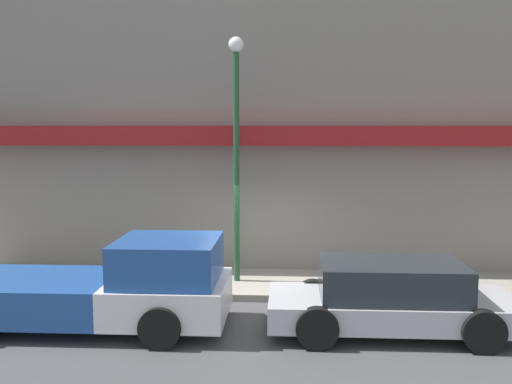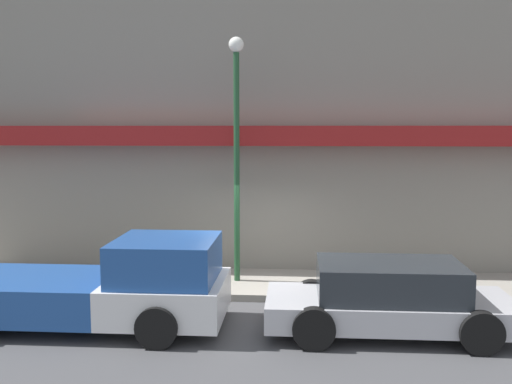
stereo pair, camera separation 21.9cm
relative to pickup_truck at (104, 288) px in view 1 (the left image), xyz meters
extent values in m
plane|color=#424244|center=(2.88, 1.75, -0.78)|extent=(80.00, 80.00, 0.00)
cube|color=gray|center=(2.88, 2.96, -0.70)|extent=(36.00, 2.42, 0.16)
cube|color=gray|center=(2.88, 5.67, 4.99)|extent=(19.80, 3.00, 11.54)
cube|color=maroon|center=(2.88, 3.87, 2.88)|extent=(18.22, 0.60, 0.50)
cube|color=silver|center=(1.27, 0.00, -0.17)|extent=(2.24, 2.08, 0.72)
cube|color=#1E478C|center=(1.27, 0.00, 0.58)|extent=(1.91, 1.92, 0.79)
cube|color=#1E478C|center=(-1.53, 0.00, -0.17)|extent=(3.36, 2.08, 0.72)
cylinder|color=black|center=(1.33, 1.04, -0.40)|extent=(0.76, 0.22, 0.76)
cylinder|color=black|center=(1.33, -1.04, -0.40)|extent=(0.76, 0.22, 0.76)
cylinder|color=black|center=(-2.15, 1.04, -0.40)|extent=(0.76, 0.22, 0.76)
cube|color=#ADADB2|center=(5.49, 0.00, -0.31)|extent=(4.58, 1.81, 0.48)
cube|color=#23282D|center=(5.49, 0.00, 0.26)|extent=(2.66, 1.63, 0.65)
cylinder|color=black|center=(6.91, 0.91, -0.40)|extent=(0.76, 0.22, 0.76)
cylinder|color=black|center=(6.91, -0.91, -0.40)|extent=(0.76, 0.22, 0.76)
cylinder|color=black|center=(4.07, 0.91, -0.40)|extent=(0.76, 0.22, 0.76)
cylinder|color=black|center=(4.07, -0.91, -0.40)|extent=(0.76, 0.22, 0.76)
cylinder|color=yellow|center=(0.48, 2.10, -0.36)|extent=(0.20, 0.20, 0.51)
sphere|color=yellow|center=(0.48, 2.10, -0.04)|extent=(0.19, 0.19, 0.19)
cylinder|color=#1E4728|center=(2.31, 2.97, 2.10)|extent=(0.14, 0.14, 5.45)
sphere|color=silver|center=(2.31, 2.97, 5.01)|extent=(0.36, 0.36, 0.36)
camera|label=1|loc=(3.54, -10.54, 3.07)|focal=40.00mm
camera|label=2|loc=(3.76, -10.52, 3.07)|focal=40.00mm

